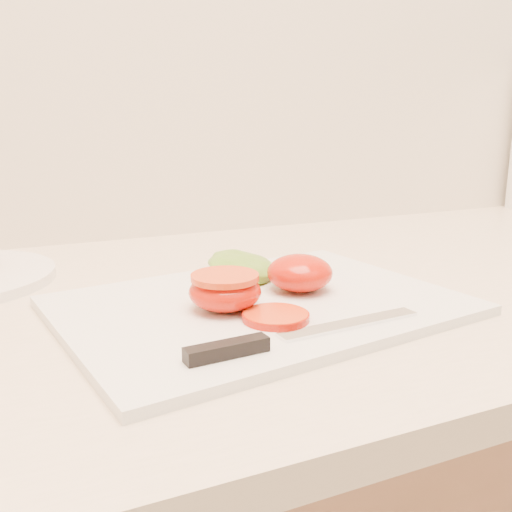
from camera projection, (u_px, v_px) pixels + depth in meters
name	position (u px, v px, depth m)	size (l,w,h in m)	color
cutting_board	(260.00, 305.00, 0.58)	(0.39, 0.28, 0.01)	silver
tomato_half_dome	(300.00, 273.00, 0.61)	(0.07, 0.07, 0.04)	red
tomato_half_cut	(225.00, 290.00, 0.55)	(0.07, 0.07, 0.04)	red
tomato_slice_0	(276.00, 316.00, 0.53)	(0.06, 0.06, 0.01)	#DB4D13
lettuce_leaf_0	(243.00, 266.00, 0.67)	(0.11, 0.08, 0.02)	#5C9F2A
knife	(279.00, 339.00, 0.47)	(0.23, 0.04, 0.01)	silver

